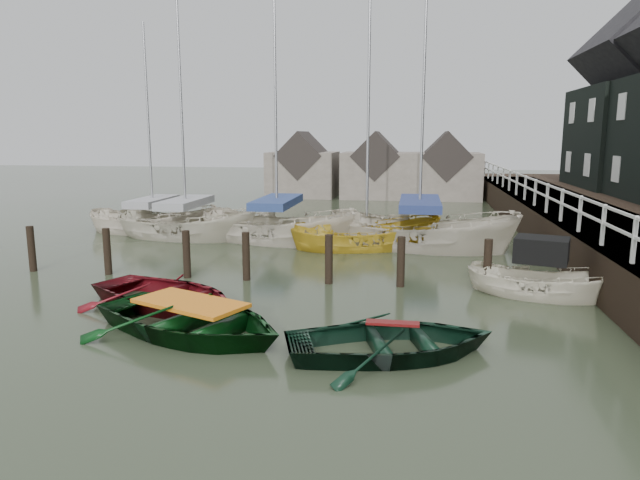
% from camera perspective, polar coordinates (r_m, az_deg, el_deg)
% --- Properties ---
extents(ground, '(120.00, 120.00, 0.00)m').
position_cam_1_polar(ground, '(13.54, -6.09, -7.33)').
color(ground, '#293320').
rests_on(ground, ground).
extents(pier, '(3.04, 32.00, 2.70)m').
position_cam_1_polar(pier, '(23.45, 24.04, 1.16)').
color(pier, black).
rests_on(pier, ground).
extents(mooring_pilings, '(13.72, 0.22, 1.80)m').
position_cam_1_polar(mooring_pilings, '(16.49, -7.10, -2.32)').
color(mooring_pilings, black).
rests_on(mooring_pilings, ground).
extents(far_sheds, '(14.00, 4.08, 4.39)m').
position_cam_1_polar(far_sheds, '(38.57, 5.43, 7.02)').
color(far_sheds, '#665B51').
rests_on(far_sheds, ground).
extents(rowboat_red, '(5.10, 4.48, 0.88)m').
position_cam_1_polar(rowboat_red, '(14.47, -15.09, -6.46)').
color(rowboat_red, '#5C0D14').
rests_on(rowboat_red, ground).
extents(rowboat_green, '(5.47, 4.79, 0.94)m').
position_cam_1_polar(rowboat_green, '(12.40, -12.72, -9.22)').
color(rowboat_green, black).
rests_on(rowboat_green, ground).
extents(rowboat_dkgreen, '(4.69, 3.94, 0.83)m').
position_cam_1_polar(rowboat_dkgreen, '(11.14, 7.20, -11.33)').
color(rowboat_dkgreen, black).
rests_on(rowboat_dkgreen, ground).
extents(motorboat, '(4.00, 2.45, 2.25)m').
position_cam_1_polar(motorboat, '(15.87, 21.15, -4.88)').
color(motorboat, beige).
rests_on(motorboat, ground).
extents(sailboat_a, '(6.51, 3.23, 11.97)m').
position_cam_1_polar(sailboat_a, '(23.89, -13.17, 0.39)').
color(sailboat_a, beige).
rests_on(sailboat_a, ground).
extents(sailboat_b, '(7.20, 4.19, 11.85)m').
position_cam_1_polar(sailboat_b, '(22.54, -4.29, 0.03)').
color(sailboat_b, beige).
rests_on(sailboat_b, ground).
extents(sailboat_c, '(6.02, 3.69, 10.32)m').
position_cam_1_polar(sailboat_c, '(21.21, 4.65, -0.75)').
color(sailboat_c, gold).
rests_on(sailboat_c, ground).
extents(sailboat_d, '(7.69, 4.53, 11.63)m').
position_cam_1_polar(sailboat_d, '(21.52, 9.83, -0.60)').
color(sailboat_d, beige).
rests_on(sailboat_d, ground).
extents(sailboat_e, '(5.79, 2.34, 9.73)m').
position_cam_1_polar(sailboat_e, '(25.56, -16.26, 0.88)').
color(sailboat_e, beige).
rests_on(sailboat_e, ground).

